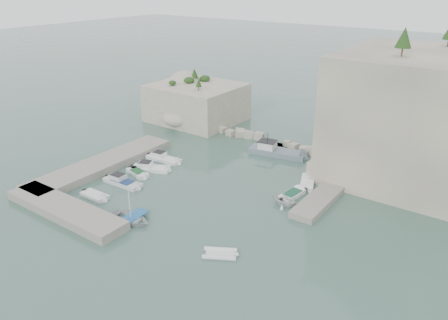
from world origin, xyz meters
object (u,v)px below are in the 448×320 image
Objects in this scene: motorboat_a at (164,161)px; motorboat_c at (138,175)px; rowboat at (131,222)px; work_boat at (278,155)px; inflatable_dinghy at (220,255)px; tender_east_b at (292,196)px; motorboat_d at (123,184)px; tender_east_a at (285,205)px; tender_east_c at (307,184)px; tender_east_d at (327,178)px; motorboat_b at (151,170)px; motorboat_e at (95,198)px.

motorboat_a reaches higher than motorboat_c.
rowboat is at bearing -34.05° from motorboat_c.
motorboat_c is 22.02m from work_boat.
tender_east_b reaches higher than inflatable_dinghy.
work_boat is (11.97, 21.42, 0.00)m from motorboat_d.
tender_east_a reaches higher than tender_east_b.
tender_east_b is at bearing -63.60° from work_boat.
motorboat_c is 1.30× the size of tender_east_a.
tender_east_a is 6.96m from tender_east_c.
motorboat_c is 0.67× the size of motorboat_d.
motorboat_c is at bearing 97.65° from tender_east_a.
motorboat_a is 1.26× the size of tender_east_d.
tender_east_a reaches higher than motorboat_b.
motorboat_a is 17.82m from work_boat.
motorboat_a is 22.06m from tender_east_c.
tender_east_c is at bearing 6.19° from tender_east_b.
motorboat_e is 31.35m from tender_east_d.
motorboat_b is 1.19× the size of tender_east_b.
motorboat_d is at bearing 49.06° from rowboat.
motorboat_e is 24.04m from tender_east_a.
inflatable_dinghy is 0.70× the size of tender_east_c.
tender_east_d is (1.50, 23.34, 0.00)m from inflatable_dinghy.
inflatable_dinghy is at bearing -54.06° from motorboat_b.
inflatable_dinghy is at bearing -38.75° from motorboat_a.
motorboat_e is 28.75m from work_boat.
tender_east_a is 0.66× the size of tender_east_d.
motorboat_b is 1.21× the size of tender_east_d.
tender_east_a is (21.26, 4.22, 0.00)m from motorboat_c.
motorboat_c is at bearing -135.17° from work_boat.
motorboat_c is 0.86× the size of rowboat.
tender_east_b is at bearing 35.25° from motorboat_e.
inflatable_dinghy is 0.38× the size of work_boat.
tender_east_d is at bearing 16.63° from motorboat_a.
work_boat reaches higher than inflatable_dinghy.
rowboat is 24.05m from tender_east_c.
rowboat is at bearing 153.49° from inflatable_dinghy.
tender_east_c is 3.60m from tender_east_d.
tender_east_b is at bearing 158.27° from tender_east_c.
motorboat_c is 1.15× the size of inflatable_dinghy.
work_boat is (12.61, 18.05, 0.00)m from motorboat_c.
rowboat is at bearing -11.01° from motorboat_e.
tender_east_d is (22.79, 8.60, 0.00)m from motorboat_a.
motorboat_e is at bearing 76.30° from rowboat.
tender_east_d is at bearing -3.68° from tender_east_b.
work_boat reaches higher than motorboat_b.
tender_east_b is at bearing -1.56° from motorboat_a.
tender_east_d is (22.36, 14.51, 0.00)m from motorboat_c.
tender_east_d is at bearing 3.78° from motorboat_b.
motorboat_d reaches higher than motorboat_c.
tender_east_b is (0.09, 15.67, 0.00)m from inflatable_dinghy.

